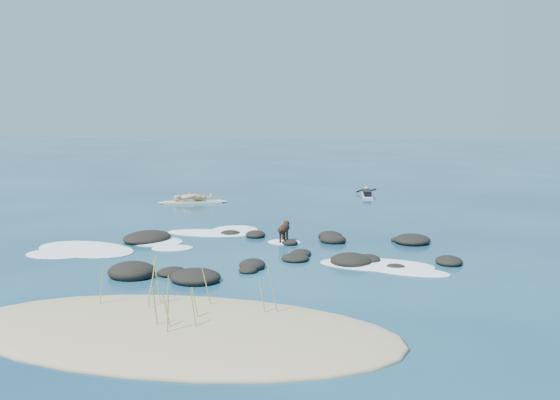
# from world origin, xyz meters

# --- Properties ---
(ground) EXTENTS (160.00, 160.00, 0.00)m
(ground) POSITION_xyz_m (0.00, 0.00, 0.00)
(ground) COLOR #0A2642
(ground) RESTS_ON ground
(sand_dune) EXTENTS (9.00, 4.40, 0.60)m
(sand_dune) POSITION_xyz_m (0.00, -8.20, 0.00)
(sand_dune) COLOR #9E8966
(sand_dune) RESTS_ON ground
(dune_grass) EXTENTS (3.84, 1.89, 1.23)m
(dune_grass) POSITION_xyz_m (-0.03, -7.86, 0.62)
(dune_grass) COLOR olive
(dune_grass) RESTS_ON ground
(reef_rocks) EXTENTS (11.09, 7.28, 0.51)m
(reef_rocks) POSITION_xyz_m (-0.06, -1.55, 0.09)
(reef_rocks) COLOR black
(reef_rocks) RESTS_ON ground
(breaking_foam) EXTENTS (13.11, 6.80, 0.12)m
(breaking_foam) POSITION_xyz_m (-2.26, -0.89, 0.01)
(breaking_foam) COLOR white
(breaking_foam) RESTS_ON ground
(standing_surfer_rig) EXTENTS (3.16, 1.50, 1.86)m
(standing_surfer_rig) POSITION_xyz_m (-5.61, 8.29, 0.73)
(standing_surfer_rig) COLOR beige
(standing_surfer_rig) RESTS_ON ground
(paddling_surfer_rig) EXTENTS (1.06, 2.38, 0.41)m
(paddling_surfer_rig) POSITION_xyz_m (2.25, 12.46, 0.14)
(paddling_surfer_rig) COLOR white
(paddling_surfer_rig) RESTS_ON ground
(dog) EXTENTS (0.29, 1.12, 0.71)m
(dog) POSITION_xyz_m (0.38, 0.46, 0.47)
(dog) COLOR black
(dog) RESTS_ON ground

